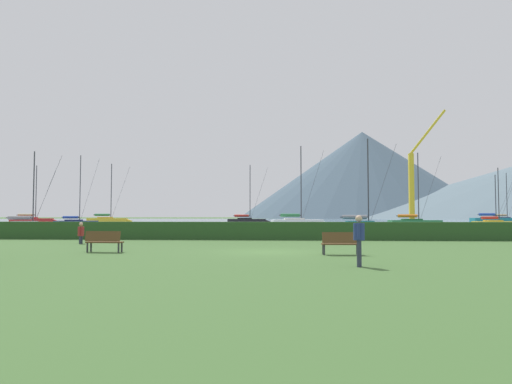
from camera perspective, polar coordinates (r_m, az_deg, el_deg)
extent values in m
plane|color=#3D602D|center=(21.35, 1.45, -7.30)|extent=(1000.00, 1000.00, 0.00)
cube|color=slate|center=(158.27, 3.67, -3.51)|extent=(320.00, 246.00, 0.00)
cube|color=#284C23|center=(32.29, 2.32, -4.73)|extent=(80.00, 1.20, 1.22)
cube|color=#19707A|center=(45.63, 12.92, -4.27)|extent=(6.57, 3.55, 0.98)
cone|color=#19707A|center=(47.11, 16.94, -4.18)|extent=(1.24, 1.06, 0.83)
cube|color=#16646E|center=(45.48, 12.50, -3.83)|extent=(2.61, 2.00, 0.62)
cylinder|color=#333338|center=(45.93, 13.47, 1.09)|extent=(0.12, 0.12, 8.49)
cylinder|color=#333338|center=(45.29, 11.89, -3.00)|extent=(2.75, 0.77, 0.11)
cylinder|color=gray|center=(45.29, 11.89, -3.00)|extent=(2.41, 0.95, 0.39)
cylinder|color=#333338|center=(46.51, 15.14, 0.80)|extent=(2.89, 0.73, 8.07)
cube|color=gold|center=(98.44, -17.61, -3.39)|extent=(7.94, 4.05, 1.19)
cone|color=gold|center=(97.77, -15.11, -3.43)|extent=(1.47, 1.25, 1.01)
cube|color=gold|center=(98.52, -17.85, -3.13)|extent=(3.12, 2.34, 0.76)
cylinder|color=#333338|center=(98.44, -17.19, -0.03)|extent=(0.15, 0.15, 11.45)
cylinder|color=#333338|center=(98.63, -18.20, -2.65)|extent=(3.37, 0.80, 0.13)
cylinder|color=#2D7542|center=(98.63, -18.20, -2.65)|extent=(2.94, 1.04, 0.48)
cylinder|color=#333338|center=(98.14, -16.16, -0.20)|extent=(3.54, 0.75, 10.89)
cube|color=navy|center=(73.70, -21.03, -3.63)|extent=(6.00, 2.37, 0.93)
cone|color=navy|center=(72.53, -18.55, -3.69)|extent=(1.06, 0.85, 0.79)
cube|color=#1B2449|center=(73.82, -21.27, -3.36)|extent=(2.27, 1.54, 0.59)
cylinder|color=#333338|center=(73.62, -20.60, 0.31)|extent=(0.12, 0.12, 10.07)
cylinder|color=#333338|center=(74.00, -21.61, -2.87)|extent=(2.65, 0.26, 0.10)
cylinder|color=#2847A3|center=(74.00, -21.61, -2.87)|extent=(2.27, 0.51, 0.37)
cylinder|color=#333338|center=(73.11, -19.58, 0.12)|extent=(2.80, 0.19, 9.58)
cube|color=black|center=(85.32, -1.12, -3.65)|extent=(6.89, 2.51, 1.07)
cone|color=black|center=(85.15, 1.51, -3.65)|extent=(1.19, 0.94, 0.91)
cube|color=black|center=(85.34, -1.39, -3.39)|extent=(2.58, 1.70, 0.68)
cylinder|color=#333338|center=(85.37, -0.73, -0.14)|extent=(0.14, 0.14, 10.36)
cylinder|color=#333338|center=(85.38, -1.76, -2.90)|extent=(3.08, 0.19, 0.12)
cylinder|color=red|center=(85.38, -1.76, -2.90)|extent=(2.62, 0.49, 0.43)
cylinder|color=#333338|center=(85.28, 0.35, -0.32)|extent=(3.25, 0.11, 9.85)
cube|color=red|center=(99.36, -25.59, -3.24)|extent=(7.84, 4.67, 1.17)
cone|color=red|center=(98.58, -23.18, -3.29)|extent=(1.51, 1.33, 0.99)
cube|color=#A52020|center=(99.45, -25.83, -2.99)|extent=(3.16, 2.53, 0.74)
cylinder|color=#333338|center=(99.32, -25.17, -0.13)|extent=(0.15, 0.15, 10.69)
cylinder|color=#333338|center=(99.58, -26.16, -2.52)|extent=(3.22, 1.13, 0.13)
cylinder|color=tan|center=(99.58, -26.16, -2.52)|extent=(2.84, 1.31, 0.47)
cylinder|color=#333338|center=(98.98, -24.18, -0.30)|extent=(3.37, 1.10, 10.17)
cube|color=#236B38|center=(66.76, 18.72, -3.71)|extent=(6.80, 2.61, 1.05)
cone|color=#236B38|center=(68.01, 21.81, -3.64)|extent=(1.19, 0.95, 0.89)
cube|color=#206032|center=(66.65, 18.40, -3.39)|extent=(2.56, 1.72, 0.67)
cylinder|color=#333338|center=(67.03, 19.12, 0.45)|extent=(0.13, 0.13, 9.62)
cylinder|color=#333338|center=(66.48, 17.94, -2.78)|extent=(3.02, 0.26, 0.11)
cylinder|color=orange|center=(66.48, 17.94, -2.78)|extent=(2.58, 0.54, 0.42)
cylinder|color=#333338|center=(67.52, 20.40, 0.25)|extent=(3.18, 0.18, 9.15)
cube|color=#9E9EA3|center=(53.19, -26.01, -3.88)|extent=(6.12, 2.75, 0.93)
cone|color=#9E9EA3|center=(51.97, -22.57, -3.98)|extent=(1.10, 0.91, 0.79)
cube|color=gray|center=(53.32, -26.34, -3.50)|extent=(2.36, 1.68, 0.59)
cylinder|color=#333338|center=(53.06, -25.41, 0.34)|extent=(0.12, 0.12, 7.75)
cylinder|color=#333338|center=(53.51, -26.80, -2.81)|extent=(2.66, 0.43, 0.10)
cylinder|color=gray|center=(53.51, -26.80, -2.81)|extent=(2.29, 0.65, 0.37)
cylinder|color=#333338|center=(52.53, -24.01, 0.13)|extent=(2.80, 0.37, 7.37)
cube|color=white|center=(66.01, 5.01, -3.84)|extent=(7.44, 3.86, 1.11)
cone|color=white|center=(67.04, 8.39, -3.80)|extent=(1.39, 1.18, 0.95)
cube|color=silver|center=(65.92, 4.66, -3.49)|extent=(2.93, 2.21, 0.71)
cylinder|color=#333338|center=(66.29, 5.50, 0.92)|extent=(0.14, 0.14, 10.89)
cylinder|color=#333338|center=(65.79, 4.17, -2.83)|extent=(3.14, 0.79, 0.12)
cylinder|color=#2D7542|center=(65.79, 4.17, -2.83)|extent=(2.74, 1.00, 0.45)
cylinder|color=#333338|center=(66.69, 6.90, 0.67)|extent=(3.30, 0.73, 10.36)
cube|color=#19707A|center=(102.82, 26.83, -3.17)|extent=(8.00, 3.00, 1.24)
cube|color=#16646E|center=(102.63, 26.59, -2.92)|extent=(3.00, 2.00, 0.79)
cylinder|color=#333338|center=(103.17, 27.11, -0.62)|extent=(0.16, 0.16, 9.04)
cylinder|color=#333338|center=(102.36, 26.25, -2.46)|extent=(3.56, 0.26, 0.14)
cylinder|color=#2847A3|center=(102.36, 26.25, -2.46)|extent=(3.04, 0.61, 0.50)
cylinder|color=#333338|center=(103.96, 28.04, -0.74)|extent=(3.76, 0.17, 8.60)
cube|color=gold|center=(70.98, 27.12, -3.55)|extent=(5.77, 2.26, 0.89)
cube|color=gold|center=(70.83, 26.87, -3.30)|extent=(2.18, 1.48, 0.57)
cylinder|color=#333338|center=(71.23, 27.39, -0.43)|extent=(0.11, 0.11, 7.66)
cylinder|color=#333338|center=(70.62, 26.52, -2.82)|extent=(2.56, 0.24, 0.10)
cylinder|color=red|center=(70.62, 26.52, -2.82)|extent=(2.19, 0.48, 0.36)
cylinder|color=#333338|center=(71.83, 28.35, -0.58)|extent=(2.70, 0.17, 7.28)
cube|color=navy|center=(117.34, 27.97, -3.10)|extent=(7.38, 2.73, 1.15)
cube|color=#1B2449|center=(117.15, 27.78, -2.90)|extent=(2.77, 1.84, 0.73)
cylinder|color=#333338|center=(117.68, 28.18, -0.50)|extent=(0.15, 0.15, 10.51)
cylinder|color=#333338|center=(116.89, 27.51, -2.52)|extent=(3.29, 0.23, 0.13)
cylinder|color=tan|center=(116.89, 27.51, -2.52)|extent=(2.81, 0.54, 0.46)
cube|color=brown|center=(20.08, 10.26, -6.24)|extent=(1.61, 0.53, 0.06)
cube|color=brown|center=(19.89, 10.34, -5.48)|extent=(1.60, 0.21, 0.45)
cylinder|color=#333338|center=(20.39, 12.19, -6.81)|extent=(0.08, 0.08, 0.45)
cylinder|color=#333338|center=(20.16, 8.17, -6.89)|extent=(0.08, 0.08, 0.45)
cylinder|color=#333338|center=(20.06, 12.37, -6.87)|extent=(0.08, 0.08, 0.45)
cylinder|color=#333338|center=(19.84, 8.28, -6.95)|extent=(0.08, 0.08, 0.45)
cube|color=brown|center=(22.19, -17.92, -5.83)|extent=(1.67, 0.58, 0.06)
cube|color=brown|center=(22.01, -18.12, -5.13)|extent=(1.64, 0.26, 0.45)
cylinder|color=#333338|center=(22.03, -16.00, -6.46)|extent=(0.08, 0.08, 0.45)
cylinder|color=#333338|center=(22.69, -19.42, -6.31)|extent=(0.08, 0.08, 0.45)
cylinder|color=#333338|center=(21.73, -16.37, -6.51)|extent=(0.08, 0.08, 0.45)
cylinder|color=#333338|center=(22.40, -19.82, -6.34)|extent=(0.08, 0.08, 0.45)
cylinder|color=#2D3347|center=(29.39, -20.59, -5.47)|extent=(0.14, 0.14, 0.45)
cylinder|color=#2D3347|center=(29.56, -20.45, -5.46)|extent=(0.14, 0.14, 0.45)
cylinder|color=maroon|center=(29.46, -20.51, -4.50)|extent=(0.36, 0.36, 0.55)
cylinder|color=maroon|center=(29.23, -20.69, -4.45)|extent=(0.09, 0.09, 0.49)
cylinder|color=maroon|center=(29.68, -20.32, -4.43)|extent=(0.09, 0.09, 0.49)
sphere|color=tan|center=(29.45, -20.49, -3.69)|extent=(0.22, 0.22, 0.22)
cylinder|color=#2D3347|center=(15.41, 12.41, -7.34)|extent=(0.14, 0.14, 0.85)
cylinder|color=#2D3347|center=(15.59, 12.45, -7.28)|extent=(0.14, 0.14, 0.85)
cylinder|color=navy|center=(15.46, 12.40, -4.72)|extent=(0.36, 0.36, 0.55)
cylinder|color=navy|center=(15.22, 12.35, -4.65)|extent=(0.09, 0.09, 0.50)
cylinder|color=navy|center=(15.70, 12.45, -4.59)|extent=(0.09, 0.09, 0.50)
sphere|color=tan|center=(15.45, 12.39, -3.18)|extent=(0.22, 0.22, 0.22)
cube|color=#333338|center=(84.66, 18.43, -3.61)|extent=(2.00, 2.00, 0.80)
cube|color=gold|center=(84.79, 18.37, 0.58)|extent=(0.80, 0.80, 11.58)
cube|color=gold|center=(86.64, 20.16, 6.88)|extent=(6.15, 0.36, 7.68)
cone|color=#425666|center=(359.75, 12.82, 2.05)|extent=(186.08, 186.08, 64.75)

